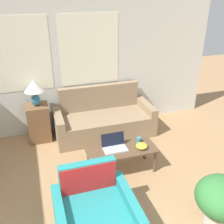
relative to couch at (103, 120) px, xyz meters
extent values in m
cube|color=silver|center=(-0.68, 0.42, 1.04)|extent=(6.06, 0.05, 2.60)
cube|color=white|center=(-1.39, 0.39, 1.29)|extent=(1.10, 0.01, 1.30)
cube|color=white|center=(-0.13, 0.39, 1.29)|extent=(1.10, 0.01, 1.30)
cube|color=#937A5B|center=(0.00, -0.07, -0.06)|extent=(1.58, 0.81, 0.40)
cube|color=#937A5B|center=(0.00, 0.27, 0.18)|extent=(1.58, 0.12, 0.89)
cube|color=#937A5B|center=(-0.86, -0.07, 0.01)|extent=(0.14, 0.81, 0.55)
cube|color=#937A5B|center=(0.86, -0.07, 0.01)|extent=(0.14, 0.81, 0.55)
cube|color=teal|center=(-0.74, -1.94, 0.14)|extent=(0.67, 0.10, 0.81)
cube|color=teal|center=(-0.36, -2.31, 0.01)|extent=(0.10, 0.84, 0.55)
cube|color=red|center=(-0.74, -1.99, 0.24)|extent=(0.65, 0.01, 0.58)
cube|color=brown|center=(-1.20, 0.12, 0.08)|extent=(0.39, 0.39, 0.70)
ellipsoid|color=teal|center=(-1.20, 0.12, 0.54)|extent=(0.16, 0.16, 0.21)
cylinder|color=tan|center=(-1.20, 0.12, 0.67)|extent=(0.02, 0.02, 0.06)
cone|color=white|center=(-1.20, 0.12, 0.81)|extent=(0.35, 0.35, 0.21)
cube|color=brown|center=(-0.06, -1.23, 0.12)|extent=(1.06, 0.47, 0.03)
cylinder|color=brown|center=(-0.54, -1.42, -0.08)|extent=(0.04, 0.04, 0.37)
cylinder|color=brown|center=(0.42, -1.42, -0.08)|extent=(0.04, 0.04, 0.37)
cylinder|color=brown|center=(-0.54, -1.05, -0.08)|extent=(0.04, 0.04, 0.37)
cylinder|color=brown|center=(0.42, -1.05, -0.08)|extent=(0.04, 0.04, 0.37)
cube|color=#B7B7BC|center=(-0.17, -1.23, 0.15)|extent=(0.36, 0.20, 0.02)
cube|color=black|center=(-0.17, -1.11, 0.26)|extent=(0.36, 0.06, 0.20)
cylinder|color=teal|center=(0.25, -1.14, 0.18)|extent=(0.08, 0.08, 0.08)
ellipsoid|color=gold|center=(0.23, -1.30, 0.18)|extent=(0.18, 0.18, 0.08)
cylinder|color=#BCB2A3|center=(0.65, -2.60, -0.14)|extent=(0.32, 0.32, 0.26)
ellipsoid|color=#337538|center=(0.65, -2.60, 0.22)|extent=(0.61, 0.61, 0.46)
camera|label=1|loc=(-1.21, -4.34, 2.37)|focal=42.00mm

